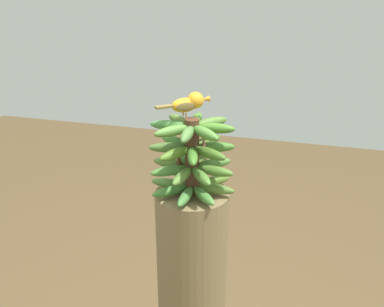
{
  "coord_description": "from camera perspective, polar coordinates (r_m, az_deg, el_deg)",
  "views": [
    {
      "loc": [
        -1.41,
        -0.38,
        2.01
      ],
      "look_at": [
        0.0,
        0.0,
        1.41
      ],
      "focal_mm": 41.9,
      "sensor_mm": 36.0,
      "label": 1
    }
  ],
  "objects": [
    {
      "name": "banana_bunch",
      "position": [
        1.59,
        -0.0,
        -0.46
      ],
      "size": [
        0.32,
        0.32,
        0.28
      ],
      "color": "#4C2D1E",
      "rests_on": "banana_tree"
    },
    {
      "name": "perched_bird",
      "position": [
        1.56,
        -0.35,
        6.46
      ],
      "size": [
        0.14,
        0.17,
        0.08
      ],
      "color": "#C68933",
      "rests_on": "banana_bunch"
    }
  ]
}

